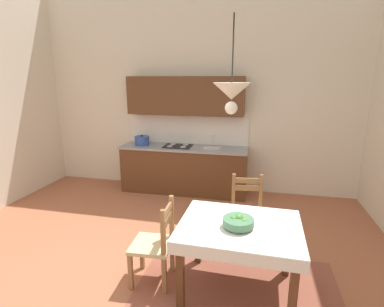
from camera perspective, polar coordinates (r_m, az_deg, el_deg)
The scene contains 9 objects.
ground_plane at distance 3.68m, azimuth -9.35°, elevation -22.65°, with size 6.67×6.39×0.10m, color #A86042.
wall_back at distance 5.79m, azimuth 0.94°, elevation 13.01°, with size 6.67×0.12×4.06m, color silver.
area_rug at distance 3.36m, azimuth 8.55°, elevation -25.61°, with size 2.10×1.60×0.01m, color brown.
kitchen_cabinetry at distance 5.65m, azimuth -1.54°, elevation 0.97°, with size 2.42×0.63×2.20m.
dining_table at distance 3.09m, azimuth 9.12°, elevation -15.67°, with size 1.22×0.99×0.75m.
dining_chair_tv_side at distance 3.30m, azimuth -7.09°, elevation -17.01°, with size 0.44×0.44×0.93m.
dining_chair_kitchen_side at distance 4.01m, azimuth 10.59°, elevation -11.26°, with size 0.47×0.47×0.93m.
fruit_bowl at distance 2.95m, azimuth 8.93°, elevation -12.92°, with size 0.30×0.30×0.12m.
pendant_lamp at distance 2.55m, azimuth 7.68°, elevation 11.64°, with size 0.32×0.32×0.80m.
Camera 1 is at (1.17, -2.71, 2.15)m, focal length 27.56 mm.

